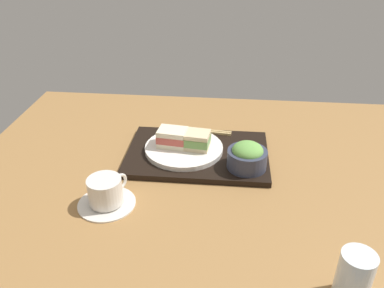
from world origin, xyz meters
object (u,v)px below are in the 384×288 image
(salad_bowl, at_px, (247,157))
(sandwich_far, at_px, (172,137))
(drinking_glass, at_px, (354,277))
(sandwich_plate, at_px, (184,148))
(chopsticks_pair, at_px, (199,131))
(sandwich_near, at_px, (195,140))
(coffee_cup, at_px, (106,193))

(salad_bowl, bearing_deg, sandwich_far, -20.24)
(salad_bowl, bearing_deg, drinking_glass, 114.87)
(sandwich_plate, bearing_deg, sandwich_far, -4.95)
(salad_bowl, distance_m, chopsticks_pair, 0.24)
(salad_bowl, bearing_deg, sandwich_near, -26.48)
(drinking_glass, bearing_deg, coffee_cup, -23.06)
(salad_bowl, distance_m, coffee_cup, 0.38)
(sandwich_plate, relative_size, chopsticks_pair, 1.11)
(sandwich_far, xyz_separation_m, drinking_glass, (-0.39, 0.47, -0.00))
(coffee_cup, bearing_deg, sandwich_plate, -123.49)
(sandwich_plate, height_order, drinking_glass, drinking_glass)
(coffee_cup, bearing_deg, sandwich_far, -117.37)
(drinking_glass, bearing_deg, chopsticks_pair, -60.91)
(sandwich_far, xyz_separation_m, chopsticks_pair, (-0.07, -0.12, -0.04))
(sandwich_far, height_order, chopsticks_pair, sandwich_far)
(sandwich_plate, xyz_separation_m, coffee_cup, (0.16, 0.24, 0.01))
(sandwich_far, relative_size, drinking_glass, 0.84)
(sandwich_near, height_order, drinking_glass, drinking_glass)
(sandwich_far, bearing_deg, chopsticks_pair, -120.08)
(sandwich_far, bearing_deg, salad_bowl, 159.76)
(sandwich_plate, xyz_separation_m, salad_bowl, (-0.18, 0.08, 0.03))
(sandwich_plate, height_order, salad_bowl, salad_bowl)
(sandwich_far, relative_size, chopsticks_pair, 0.43)
(sandwich_far, bearing_deg, sandwich_plate, 175.05)
(chopsticks_pair, bearing_deg, coffee_cup, 61.74)
(sandwich_plate, distance_m, sandwich_far, 0.05)
(sandwich_far, height_order, drinking_glass, drinking_glass)
(drinking_glass, bearing_deg, salad_bowl, -65.13)
(sandwich_near, bearing_deg, chopsticks_pair, -90.43)
(chopsticks_pair, xyz_separation_m, coffee_cup, (0.19, 0.36, 0.01))
(sandwich_far, xyz_separation_m, salad_bowl, (-0.21, 0.08, -0.01))
(sandwich_far, distance_m, coffee_cup, 0.28)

